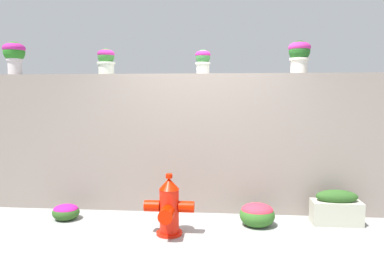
% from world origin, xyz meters
% --- Properties ---
extents(ground_plane, '(24.00, 24.00, 0.00)m').
position_xyz_m(ground_plane, '(0.00, 0.00, 0.00)').
color(ground_plane, '#959593').
extents(stone_wall, '(6.29, 0.35, 1.99)m').
position_xyz_m(stone_wall, '(0.00, 0.94, 1.00)').
color(stone_wall, gray).
rests_on(stone_wall, ground).
extents(potted_plant_0, '(0.32, 0.32, 0.49)m').
position_xyz_m(potted_plant_0, '(-2.77, 0.93, 2.31)').
color(potted_plant_0, silver).
rests_on(potted_plant_0, stone_wall).
extents(potted_plant_1, '(0.27, 0.27, 0.37)m').
position_xyz_m(potted_plant_1, '(-1.36, 0.93, 2.21)').
color(potted_plant_1, beige).
rests_on(potted_plant_1, stone_wall).
extents(potted_plant_2, '(0.22, 0.22, 0.35)m').
position_xyz_m(potted_plant_2, '(0.05, 0.98, 2.20)').
color(potted_plant_2, silver).
rests_on(potted_plant_2, stone_wall).
extents(potted_plant_3, '(0.31, 0.31, 0.46)m').
position_xyz_m(potted_plant_3, '(1.40, 0.95, 2.27)').
color(potted_plant_3, beige).
rests_on(potted_plant_3, stone_wall).
extents(fire_hydrant, '(0.61, 0.48, 0.75)m').
position_xyz_m(fire_hydrant, '(-0.30, -0.07, 0.33)').
color(fire_hydrant, red).
rests_on(fire_hydrant, ground).
extents(flower_bush_left, '(0.37, 0.33, 0.22)m').
position_xyz_m(flower_bush_left, '(-1.79, 0.34, 0.11)').
color(flower_bush_left, '#2B521E').
rests_on(flower_bush_left, ground).
extents(flower_bush_right, '(0.45, 0.41, 0.31)m').
position_xyz_m(flower_bush_right, '(0.79, 0.33, 0.16)').
color(flower_bush_right, '#326624').
rests_on(flower_bush_right, ground).
extents(planter_box, '(0.63, 0.27, 0.46)m').
position_xyz_m(planter_box, '(1.84, 0.48, 0.22)').
color(planter_box, '#B0AF9B').
rests_on(planter_box, ground).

